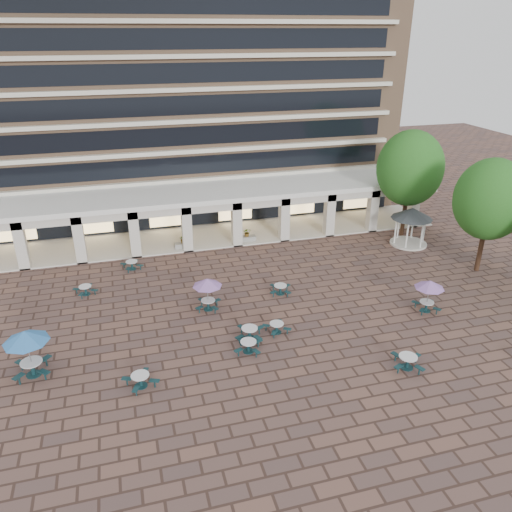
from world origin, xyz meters
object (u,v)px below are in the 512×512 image
object	(u,v)px
picnic_table_1	(248,345)
planter_left	(184,243)
picnic_table_0	(140,379)
gazebo	(412,217)
planter_right	(247,236)

from	to	relation	value
picnic_table_1	planter_left	size ratio (longest dim) A/B	1.26
picnic_table_0	picnic_table_1	size ratio (longest dim) A/B	1.04
picnic_table_1	gazebo	distance (m)	20.91
gazebo	planter_right	world-z (taller)	gazebo
picnic_table_1	planter_right	size ratio (longest dim) A/B	1.26
picnic_table_0	planter_left	xyz separation A→B (m)	(4.69, 17.26, 0.04)
picnic_table_1	gazebo	bearing A→B (deg)	55.58
planter_left	planter_right	distance (m)	5.55
picnic_table_0	gazebo	xyz separation A→B (m)	(23.49, 12.97, 2.01)
planter_left	planter_right	xyz separation A→B (m)	(5.55, 0.00, 0.02)
picnic_table_0	planter_right	world-z (taller)	planter_right
picnic_table_0	planter_right	size ratio (longest dim) A/B	1.30
planter_right	picnic_table_1	bearing A→B (deg)	-104.46
picnic_table_1	planter_left	distance (m)	15.87
picnic_table_1	gazebo	size ratio (longest dim) A/B	0.54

